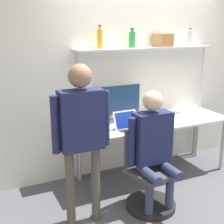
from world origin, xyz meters
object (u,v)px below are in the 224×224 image
object	(u,v)px
bottle_clear	(190,38)
storage_box	(163,40)
laptop	(127,125)
person_seated	(153,142)
person_standing	(81,126)
bottle_amber	(100,39)
cell_phone	(146,127)
office_chair	(149,184)
monitor	(118,102)
bottle_green	(132,39)

from	to	relation	value
bottle_clear	storage_box	xyz separation A→B (m)	(-0.44, -0.00, -0.02)
laptop	person_seated	world-z (taller)	person_seated
person_standing	bottle_clear	distance (m)	2.24
bottle_clear	bottle_amber	size ratio (longest dim) A/B	0.86
storage_box	bottle_amber	bearing A→B (deg)	180.00
laptop	cell_phone	xyz separation A→B (m)	(0.26, -0.02, -0.06)
person_standing	office_chair	bearing A→B (deg)	-1.61
monitor	bottle_clear	world-z (taller)	bottle_clear
monitor	storage_box	size ratio (longest dim) A/B	2.86
office_chair	bottle_green	bearing A→B (deg)	74.60
cell_phone	person_seated	world-z (taller)	person_seated
office_chair	person_seated	world-z (taller)	person_seated
laptop	bottle_clear	bearing A→B (deg)	18.41
cell_phone	bottle_amber	xyz separation A→B (m)	(-0.44, 0.41, 1.06)
person_seated	storage_box	bearing A→B (deg)	53.16
cell_phone	person_seated	bearing A→B (deg)	-113.82
person_seated	bottle_amber	bearing A→B (deg)	102.25
person_seated	storage_box	world-z (taller)	storage_box
person_seated	person_standing	size ratio (longest dim) A/B	0.81
storage_box	office_chair	bearing A→B (deg)	-128.62
monitor	person_seated	distance (m)	0.95
person_standing	bottle_amber	xyz separation A→B (m)	(0.57, 0.87, 0.77)
office_chair	storage_box	world-z (taller)	storage_box
person_standing	bottle_amber	size ratio (longest dim) A/B	5.84
monitor	person_seated	bearing A→B (deg)	-92.34
laptop	office_chair	xyz separation A→B (m)	(0.02, -0.50, -0.55)
monitor	cell_phone	xyz separation A→B (m)	(0.20, -0.39, -0.26)
cell_phone	office_chair	xyz separation A→B (m)	(-0.24, -0.48, -0.49)
cell_phone	person_standing	size ratio (longest dim) A/B	0.09
cell_phone	bottle_clear	distance (m)	1.44
laptop	person_standing	distance (m)	0.92
bottle_green	bottle_amber	xyz separation A→B (m)	(-0.44, 0.00, 0.02)
person_seated	person_standing	xyz separation A→B (m)	(-0.78, 0.07, 0.27)
monitor	storage_box	bearing A→B (deg)	2.06
monitor	bottle_green	size ratio (longest dim) A/B	2.58
cell_phone	bottle_clear	bearing A→B (deg)	24.27
person_standing	bottle_clear	bearing A→B (deg)	24.41
person_standing	bottle_green	xyz separation A→B (m)	(1.01, 0.87, 0.75)
laptop	bottle_green	size ratio (longest dim) A/B	1.26
office_chair	bottle_clear	distance (m)	2.12
office_chair	person_seated	xyz separation A→B (m)	(0.01, -0.05, 0.51)
laptop	bottle_green	distance (m)	1.09
cell_phone	person_seated	distance (m)	0.58
storage_box	laptop	bearing A→B (deg)	-151.94
laptop	office_chair	bearing A→B (deg)	-87.68
cell_phone	bottle_amber	world-z (taller)	bottle_amber
monitor	storage_box	distance (m)	1.02
person_seated	laptop	bearing A→B (deg)	93.08
person_seated	person_standing	bearing A→B (deg)	174.96
bottle_green	bottle_clear	bearing A→B (deg)	0.00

